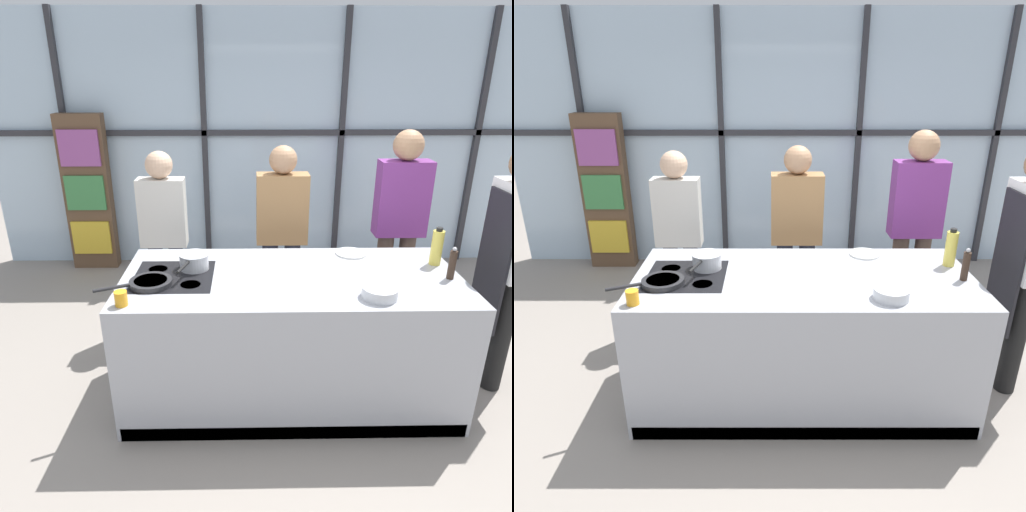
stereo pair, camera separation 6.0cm
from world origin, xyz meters
The scene contains 15 objects.
ground_plane centered at (0.00, 0.00, 0.00)m, with size 18.00×18.00×0.00m, color gray.
back_window_wall centered at (0.00, 2.53, 1.40)m, with size 6.40×0.10×2.80m.
bookshelf centered at (-2.10, 2.34, 0.88)m, with size 0.51×0.19×1.76m.
demo_island centered at (0.00, 0.00, 0.46)m, with size 2.24×0.99×0.92m.
chef centered at (1.50, 0.11, 1.00)m, with size 0.25×0.44×1.76m.
spectator_far_left centered at (-1.00, 0.93, 0.91)m, with size 0.39×0.22×1.59m.
spectator_center_left centered at (0.00, 0.93, 0.93)m, with size 0.43×0.23×1.63m.
spectator_center_right centered at (1.00, 0.93, 1.01)m, with size 0.42×0.25×1.75m.
frying_pan centered at (-0.91, -0.13, 0.94)m, with size 0.46×0.28×0.04m.
saucepan centered at (-0.66, 0.12, 0.98)m, with size 0.20×0.37×0.11m.
white_plate centered at (0.47, 0.37, 0.93)m, with size 0.22×0.22×0.01m, color white.
mixing_bowl centered at (0.49, -0.33, 0.96)m, with size 0.21×0.21×0.07m.
oil_bottle centered at (1.02, 0.17, 1.05)m, with size 0.08×0.08×0.27m.
pepper_grinder centered at (1.03, -0.07, 1.02)m, with size 0.05×0.05×0.22m.
juice_glass_near centered at (-1.02, -0.40, 0.97)m, with size 0.08×0.08×0.09m, color orange.
Camera 1 is at (-0.28, -2.74, 2.18)m, focal length 32.00 mm.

